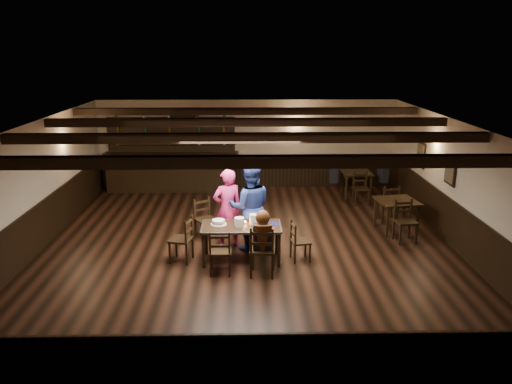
{
  "coord_description": "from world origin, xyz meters",
  "views": [
    {
      "loc": [
        -0.04,
        -10.07,
        4.19
      ],
      "look_at": [
        0.18,
        0.2,
        1.22
      ],
      "focal_mm": 35.0,
      "sensor_mm": 36.0,
      "label": 1
    }
  ],
  "objects_px": {
    "dining_table": "(241,229)",
    "bar_counter": "(172,167)",
    "chair_near_right": "(262,248)",
    "chair_near_left": "(220,249)",
    "cake": "(219,222)",
    "man_blue": "(250,207)",
    "woman_pink": "(228,209)"
  },
  "relations": [
    {
      "from": "dining_table",
      "to": "woman_pink",
      "type": "xyz_separation_m",
      "value": [
        -0.3,
        0.75,
        0.2
      ]
    },
    {
      "from": "woman_pink",
      "to": "cake",
      "type": "bearing_deg",
      "value": 58.49
    },
    {
      "from": "cake",
      "to": "dining_table",
      "type": "bearing_deg",
      "value": -10.09
    },
    {
      "from": "dining_table",
      "to": "chair_near_left",
      "type": "height_order",
      "value": "chair_near_left"
    },
    {
      "from": "man_blue",
      "to": "bar_counter",
      "type": "relative_size",
      "value": 0.47
    },
    {
      "from": "cake",
      "to": "man_blue",
      "type": "bearing_deg",
      "value": 39.38
    },
    {
      "from": "chair_near_left",
      "to": "chair_near_right",
      "type": "xyz_separation_m",
      "value": [
        0.8,
        -0.08,
        0.06
      ]
    },
    {
      "from": "dining_table",
      "to": "man_blue",
      "type": "distance_m",
      "value": 0.69
    },
    {
      "from": "dining_table",
      "to": "woman_pink",
      "type": "bearing_deg",
      "value": 111.89
    },
    {
      "from": "woman_pink",
      "to": "bar_counter",
      "type": "bearing_deg",
      "value": -86.16
    },
    {
      "from": "dining_table",
      "to": "bar_counter",
      "type": "height_order",
      "value": "bar_counter"
    },
    {
      "from": "chair_near_right",
      "to": "dining_table",
      "type": "bearing_deg",
      "value": 117.73
    },
    {
      "from": "chair_near_right",
      "to": "woman_pink",
      "type": "relative_size",
      "value": 0.58
    },
    {
      "from": "dining_table",
      "to": "chair_near_right",
      "type": "xyz_separation_m",
      "value": [
        0.4,
        -0.75,
        -0.09
      ]
    },
    {
      "from": "man_blue",
      "to": "dining_table",
      "type": "bearing_deg",
      "value": 71.27
    },
    {
      "from": "man_blue",
      "to": "cake",
      "type": "bearing_deg",
      "value": 37.42
    },
    {
      "from": "man_blue",
      "to": "chair_near_right",
      "type": "bearing_deg",
      "value": 96.94
    },
    {
      "from": "chair_near_left",
      "to": "cake",
      "type": "xyz_separation_m",
      "value": [
        -0.06,
        0.75,
        0.27
      ]
    },
    {
      "from": "woman_pink",
      "to": "bar_counter",
      "type": "height_order",
      "value": "bar_counter"
    },
    {
      "from": "dining_table",
      "to": "bar_counter",
      "type": "bearing_deg",
      "value": 111.86
    },
    {
      "from": "man_blue",
      "to": "cake",
      "type": "xyz_separation_m",
      "value": [
        -0.64,
        -0.53,
        -0.15
      ]
    },
    {
      "from": "chair_near_right",
      "to": "man_blue",
      "type": "distance_m",
      "value": 1.43
    },
    {
      "from": "dining_table",
      "to": "chair_near_right",
      "type": "bearing_deg",
      "value": -62.27
    },
    {
      "from": "chair_near_left",
      "to": "dining_table",
      "type": "bearing_deg",
      "value": 59.3
    },
    {
      "from": "dining_table",
      "to": "bar_counter",
      "type": "relative_size",
      "value": 0.4
    },
    {
      "from": "man_blue",
      "to": "woman_pink",
      "type": "bearing_deg",
      "value": -17.77
    },
    {
      "from": "man_blue",
      "to": "bar_counter",
      "type": "distance_m",
      "value": 5.29
    },
    {
      "from": "woman_pink",
      "to": "dining_table",
      "type": "bearing_deg",
      "value": 93.87
    },
    {
      "from": "woman_pink",
      "to": "man_blue",
      "type": "xyz_separation_m",
      "value": [
        0.48,
        -0.14,
        0.08
      ]
    },
    {
      "from": "chair_near_left",
      "to": "chair_near_right",
      "type": "relative_size",
      "value": 0.89
    },
    {
      "from": "chair_near_right",
      "to": "bar_counter",
      "type": "relative_size",
      "value": 0.25
    },
    {
      "from": "chair_near_left",
      "to": "bar_counter",
      "type": "relative_size",
      "value": 0.22
    }
  ]
}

